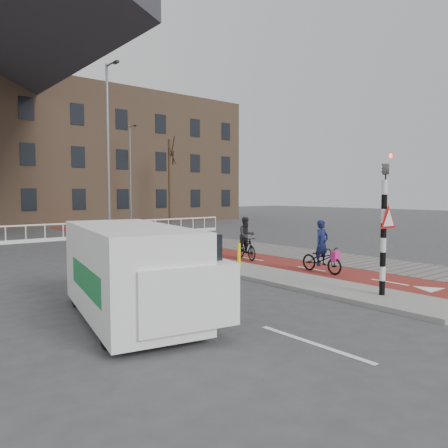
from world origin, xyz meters
TOP-DOWN VIEW (x-y plane):
  - ground at (0.00, 0.00)m, footprint 120.00×120.00m
  - bike_lane at (1.50, 10.00)m, footprint 2.50×60.00m
  - sidewalk at (4.30, 10.00)m, footprint 3.00×60.00m
  - curb_island at (-0.70, 4.00)m, footprint 1.80×16.00m
  - traffic_signal at (-0.60, -2.02)m, footprint 0.80×0.80m
  - bollard at (-0.71, 3.34)m, footprint 0.12×0.12m
  - cyclist_near at (1.21, 1.30)m, footprint 0.65×1.68m
  - cyclist_far at (1.21, 5.09)m, footprint 0.83×1.62m
  - van at (-6.31, 0.47)m, footprint 2.73×4.89m
  - railing at (-5.00, 17.00)m, footprint 28.00×0.10m
  - tree_right at (9.19, 23.46)m, footprint 0.24×0.24m
  - streetlight_near at (-1.53, 11.87)m, footprint 0.12×0.12m
  - streetlight_right at (6.18, 24.66)m, footprint 0.12×0.12m

SIDE VIEW (x-z plane):
  - ground at x=0.00m, z-range 0.00..0.00m
  - bike_lane at x=1.50m, z-range 0.00..0.01m
  - sidewalk at x=4.30m, z-range 0.00..0.01m
  - curb_island at x=-0.70m, z-range 0.00..0.12m
  - railing at x=-5.00m, z-range -0.19..0.80m
  - bollard at x=-0.71m, z-range 0.12..0.96m
  - cyclist_near at x=1.21m, z-range -0.28..1.48m
  - cyclist_far at x=1.21m, z-range -0.14..1.57m
  - van at x=-6.31m, z-range 0.05..2.04m
  - traffic_signal at x=-0.60m, z-range 0.15..3.83m
  - tree_right at x=9.19m, z-range 0.00..7.18m
  - streetlight_right at x=6.18m, z-range 0.00..8.17m
  - streetlight_near at x=-1.53m, z-range 0.00..8.75m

